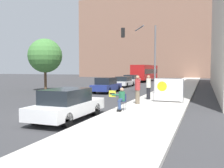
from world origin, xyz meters
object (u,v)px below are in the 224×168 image
parked_car_curbside (68,104)px  car_on_road_distant (131,80)px  city_bus_on_road (145,72)px  car_on_road_nearest (106,85)px  car_on_road_midblock (124,82)px  pedestrian_behind (148,87)px  seated_protester (121,98)px  jogger_on_sidewalk (138,89)px  protest_banner (168,90)px  traffic_light_pole (144,48)px  street_tree_near_curb (45,56)px

parked_car_curbside → car_on_road_distant: 27.44m
parked_car_curbside → city_bus_on_road: (-4.63, 36.93, 1.04)m
car_on_road_nearest → car_on_road_midblock: bearing=95.5°
pedestrian_behind → car_on_road_distant: 20.30m
seated_protester → car_on_road_nearest: car_on_road_nearest is taller
seated_protester → parked_car_curbside: (-1.81, -2.57, -0.09)m
jogger_on_sidewalk → car_on_road_midblock: bearing=-79.1°
seated_protester → jogger_on_sidewalk: 2.77m
seated_protester → car_on_road_nearest: size_ratio=0.28×
protest_banner → car_on_road_nearest: size_ratio=0.46×
jogger_on_sidewalk → car_on_road_midblock: jogger_on_sidewalk is taller
parked_car_curbside → car_on_road_nearest: car_on_road_nearest is taller
traffic_light_pole → car_on_road_nearest: (-3.98, 0.78, -3.58)m
pedestrian_behind → parked_car_curbside: size_ratio=0.38×
car_on_road_nearest → car_on_road_midblock: 8.43m
car_on_road_nearest → car_on_road_distant: car_on_road_nearest is taller
seated_protester → city_bus_on_road: city_bus_on_road is taller
car_on_road_distant → car_on_road_midblock: bearing=-83.6°
protest_banner → car_on_road_distant: (-8.41, 20.28, -0.27)m
parked_car_curbside → car_on_road_midblock: (-4.02, 21.46, -0.04)m
pedestrian_behind → street_tree_near_curb: 13.49m
parked_car_curbside → street_tree_near_curb: 16.50m
car_on_road_midblock → city_bus_on_road: 15.52m
pedestrian_behind → street_tree_near_curb: bearing=123.4°
pedestrian_behind → car_on_road_distant: bearing=73.9°
protest_banner → jogger_on_sidewalk: bearing=-140.4°
car_on_road_midblock → street_tree_near_curb: bearing=-124.8°
car_on_road_midblock → city_bus_on_road: city_bus_on_road is taller
protest_banner → car_on_road_distant: size_ratio=0.44×
seated_protester → car_on_road_midblock: seated_protester is taller
jogger_on_sidewalk → car_on_road_midblock: 17.24m
seated_protester → parked_car_curbside: size_ratio=0.27×
pedestrian_behind → city_bus_on_road: bearing=67.5°
car_on_road_midblock → car_on_road_distant: (-0.62, 5.58, 0.03)m
seated_protester → car_on_road_midblock: (-5.83, 18.89, -0.13)m
jogger_on_sidewalk → car_on_road_nearest: jogger_on_sidewalk is taller
car_on_road_distant → city_bus_on_road: 9.94m
traffic_light_pole → street_tree_near_curb: bearing=178.2°
protest_banner → parked_car_curbside: (-3.77, -6.76, -0.26)m
jogger_on_sidewalk → pedestrian_behind: jogger_on_sidewalk is taller
jogger_on_sidewalk → car_on_road_nearest: 9.36m
protest_banner → traffic_light_pole: size_ratio=0.32×
traffic_light_pole → car_on_road_nearest: bearing=168.8°
seated_protester → jogger_on_sidewalk: (0.21, 2.75, 0.27)m
car_on_road_midblock → protest_banner: bearing=-62.1°
car_on_road_midblock → city_bus_on_road: (-0.62, 15.47, 1.08)m
traffic_light_pole → parked_car_curbside: 12.83m
traffic_light_pole → city_bus_on_road: traffic_light_pole is taller
seated_protester → traffic_light_pole: bearing=94.1°
pedestrian_behind → parked_car_curbside: 8.22m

